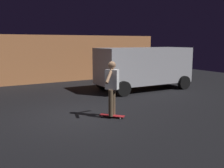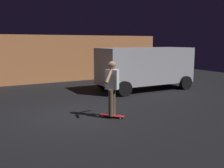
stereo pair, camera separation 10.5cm
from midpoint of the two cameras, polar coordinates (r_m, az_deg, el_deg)
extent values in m
plane|color=black|center=(8.34, -8.16, -6.92)|extent=(28.00, 28.00, 0.00)
cube|color=#C67A47|center=(16.55, -14.75, 5.63)|extent=(13.95, 3.04, 2.70)
cube|color=#B2B2B7|center=(12.75, 6.72, 4.12)|extent=(4.62, 1.95, 1.70)
cube|color=black|center=(14.18, 14.30, 5.83)|extent=(0.08, 1.75, 0.64)
cylinder|color=black|center=(14.69, 9.96, 1.38)|extent=(0.66, 0.23, 0.66)
cylinder|color=black|center=(13.22, 15.35, 0.32)|extent=(0.66, 0.23, 0.66)
cylinder|color=black|center=(12.80, -2.34, 0.35)|extent=(0.66, 0.23, 0.66)
cylinder|color=black|center=(11.09, 2.27, -1.04)|extent=(0.66, 0.23, 0.66)
cube|color=#AD1E23|center=(8.06, -0.38, -6.96)|extent=(0.66, 0.72, 0.02)
sphere|color=silver|center=(8.05, 1.86, -7.23)|extent=(0.05, 0.05, 0.05)
sphere|color=silver|center=(7.90, 1.47, -7.57)|extent=(0.05, 0.05, 0.05)
sphere|color=silver|center=(8.25, -2.14, -6.83)|extent=(0.05, 0.05, 0.05)
sphere|color=silver|center=(8.10, -2.59, -7.14)|extent=(0.05, 0.05, 0.05)
cylinder|color=brown|center=(8.05, -0.11, -3.89)|extent=(0.14, 0.14, 0.82)
cylinder|color=brown|center=(7.85, -0.66, -4.23)|extent=(0.14, 0.14, 0.82)
cube|color=white|center=(7.82, -0.38, 1.01)|extent=(0.41, 0.43, 0.60)
sphere|color=#936B4C|center=(7.77, -0.39, 4.19)|extent=(0.23, 0.23, 0.23)
cylinder|color=#936B4C|center=(8.00, 0.16, 2.29)|extent=(0.47, 0.42, 0.46)
cylinder|color=#936B4C|center=(7.59, -0.96, 1.91)|extent=(0.47, 0.42, 0.46)
camera|label=1|loc=(0.05, -90.38, -0.06)|focal=41.51mm
camera|label=2|loc=(0.05, 89.62, 0.06)|focal=41.51mm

